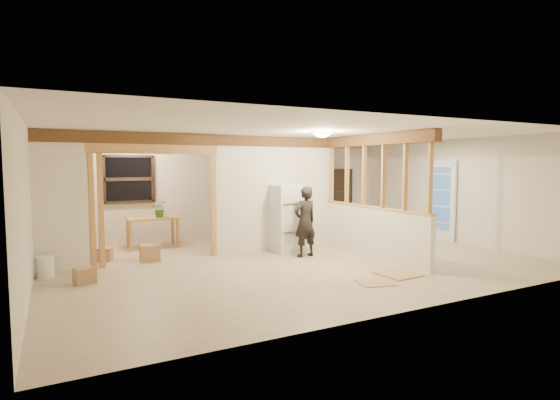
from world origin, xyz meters
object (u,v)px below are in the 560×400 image
shop_vac (70,244)px  refrigerator (287,218)px  work_table (153,233)px  bookshelf (337,199)px  woman (305,222)px

shop_vac → refrigerator: bearing=-16.8°
shop_vac → work_table: bearing=17.1°
shop_vac → bookshelf: bearing=7.4°
refrigerator → woman: (0.09, -0.60, -0.00)m
refrigerator → work_table: size_ratio=1.31×
woman → work_table: 3.55m
work_table → refrigerator: bearing=-35.3°
work_table → shop_vac: size_ratio=1.77×
woman → bookshelf: (2.72, 2.78, 0.16)m
refrigerator → shop_vac: size_ratio=2.31×
refrigerator → woman: size_ratio=1.01×
refrigerator → woman: 0.61m
refrigerator → work_table: 3.10m
bookshelf → shop_vac: bearing=-172.6°
refrigerator → bookshelf: bearing=37.9°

